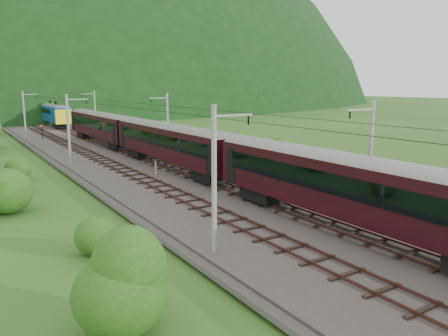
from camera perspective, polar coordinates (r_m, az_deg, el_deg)
ground at (r=27.93m, az=9.81°, el=-8.78°), size 600.00×600.00×0.00m
railbed at (r=35.56m, az=-1.08°, el=-4.11°), size 14.00×220.00×0.30m
track_left at (r=34.35m, az=-4.51°, el=-4.29°), size 2.40×220.00×0.27m
track_right at (r=36.77m, az=2.11°, el=-3.26°), size 2.40×220.00×0.27m
catenary_left at (r=52.89m, az=-19.58°, el=4.96°), size 2.54×192.28×8.00m
catenary_right at (r=56.88m, az=-7.45°, el=5.85°), size 2.54×192.28×8.00m
overhead_wires at (r=34.44m, az=-1.13°, el=7.14°), size 4.83×198.00×0.03m
train at (r=36.44m, az=1.77°, el=2.14°), size 3.26×156.43×5.68m
hazard_post_near at (r=44.21m, az=-8.89°, el=-0.11°), size 0.16×0.16×1.48m
hazard_post_far at (r=83.37m, az=-19.75°, el=4.44°), size 0.15×0.15×1.45m
signal at (r=80.63m, az=-22.69°, el=4.50°), size 0.26×0.26×2.32m
vegetation_left at (r=27.47m, az=-21.79°, el=-4.44°), size 11.38×145.44×6.73m
vegetation_right at (r=44.55m, az=11.46°, el=0.41°), size 6.41×104.07×3.13m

